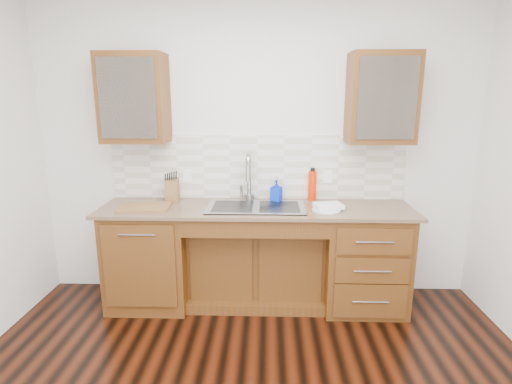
{
  "coord_description": "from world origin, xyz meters",
  "views": [
    {
      "loc": [
        0.1,
        -1.89,
        1.84
      ],
      "look_at": [
        0.0,
        1.4,
        1.05
      ],
      "focal_mm": 28.0,
      "sensor_mm": 36.0,
      "label": 1
    }
  ],
  "objects_px": {
    "soap_bottle": "(276,191)",
    "plate": "(326,210)",
    "cutting_board": "(144,207)",
    "water_bottle": "(312,186)",
    "knife_block": "(172,190)"
  },
  "relations": [
    {
      "from": "cutting_board",
      "to": "soap_bottle",
      "type": "bearing_deg",
      "value": 12.87
    },
    {
      "from": "water_bottle",
      "to": "plate",
      "type": "xyz_separation_m",
      "value": [
        0.09,
        -0.36,
        -0.13
      ]
    },
    {
      "from": "plate",
      "to": "knife_block",
      "type": "xyz_separation_m",
      "value": [
        -1.37,
        0.31,
        0.09
      ]
    },
    {
      "from": "soap_bottle",
      "to": "cutting_board",
      "type": "height_order",
      "value": "soap_bottle"
    },
    {
      "from": "cutting_board",
      "to": "plate",
      "type": "bearing_deg",
      "value": -1.36
    },
    {
      "from": "water_bottle",
      "to": "knife_block",
      "type": "bearing_deg",
      "value": -177.89
    },
    {
      "from": "knife_block",
      "to": "cutting_board",
      "type": "distance_m",
      "value": 0.34
    },
    {
      "from": "plate",
      "to": "cutting_board",
      "type": "xyz_separation_m",
      "value": [
        -1.55,
        0.04,
        0.0
      ]
    },
    {
      "from": "soap_bottle",
      "to": "plate",
      "type": "height_order",
      "value": "soap_bottle"
    },
    {
      "from": "soap_bottle",
      "to": "water_bottle",
      "type": "height_order",
      "value": "water_bottle"
    },
    {
      "from": "water_bottle",
      "to": "knife_block",
      "type": "height_order",
      "value": "water_bottle"
    },
    {
      "from": "soap_bottle",
      "to": "knife_block",
      "type": "relative_size",
      "value": 0.99
    },
    {
      "from": "soap_bottle",
      "to": "water_bottle",
      "type": "distance_m",
      "value": 0.34
    },
    {
      "from": "water_bottle",
      "to": "plate",
      "type": "distance_m",
      "value": 0.39
    },
    {
      "from": "water_bottle",
      "to": "cutting_board",
      "type": "height_order",
      "value": "water_bottle"
    }
  ]
}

